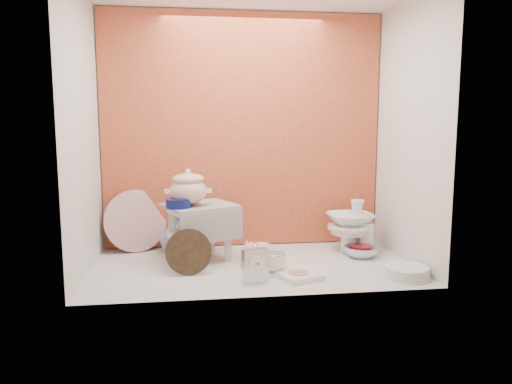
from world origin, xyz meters
TOP-DOWN VIEW (x-y plane):
  - ground at (0.00, 0.00)m, footprint 1.80×1.80m
  - niche_shell at (0.00, 0.18)m, footprint 1.86×1.03m
  - step_stool at (-0.29, 0.18)m, footprint 0.49×0.47m
  - soup_tureen at (-0.36, 0.14)m, footprint 0.29×0.29m
  - cobalt_bowl at (-0.41, 0.08)m, footprint 0.18×0.18m
  - floral_platter at (-0.69, 0.42)m, footprint 0.40×0.23m
  - blue_white_vase at (-0.43, 0.36)m, footprint 0.27×0.27m
  - lacquer_tray at (-0.36, -0.11)m, footprint 0.25×0.08m
  - mantel_clock at (-0.03, -0.29)m, footprint 0.14×0.08m
  - plush_pig at (0.05, 0.05)m, footprint 0.25×0.20m
  - teacup_saucer at (0.09, -0.15)m, footprint 0.17×0.17m
  - gold_rim_teacup at (0.09, -0.15)m, footprint 0.17×0.17m
  - lattice_dish at (0.21, -0.25)m, footprint 0.25×0.25m
  - dinner_plate_stack at (0.77, -0.32)m, footprint 0.31×0.31m
  - crystal_bowl at (0.67, 0.10)m, footprint 0.24×0.24m
  - clear_glass_vase at (0.73, 0.18)m, footprint 0.12×0.12m
  - porcelain_tower at (0.65, 0.25)m, footprint 0.31×0.31m

SIDE VIEW (x-z plane):
  - ground at x=0.00m, z-range 0.00..0.00m
  - teacup_saucer at x=0.09m, z-range 0.00..0.01m
  - lattice_dish at x=0.21m, z-range 0.00..0.03m
  - dinner_plate_stack at x=0.77m, z-range 0.00..0.06m
  - crystal_bowl at x=0.67m, z-range 0.00..0.06m
  - gold_rim_teacup at x=0.09m, z-range 0.01..0.12m
  - plush_pig at x=0.05m, z-range 0.00..0.13m
  - clear_glass_vase at x=0.73m, z-range 0.00..0.19m
  - mantel_clock at x=-0.03m, z-range 0.00..0.19m
  - blue_white_vase at x=-0.43m, z-range 0.00..0.23m
  - lacquer_tray at x=-0.36m, z-range 0.00..0.24m
  - porcelain_tower at x=0.65m, z-range 0.00..0.33m
  - step_stool at x=-0.29m, z-range 0.00..0.33m
  - floral_platter at x=-0.69m, z-range 0.00..0.39m
  - cobalt_bowl at x=-0.41m, z-range 0.33..0.38m
  - soup_tureen at x=-0.36m, z-range 0.33..0.55m
  - niche_shell at x=0.00m, z-range 0.17..1.70m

